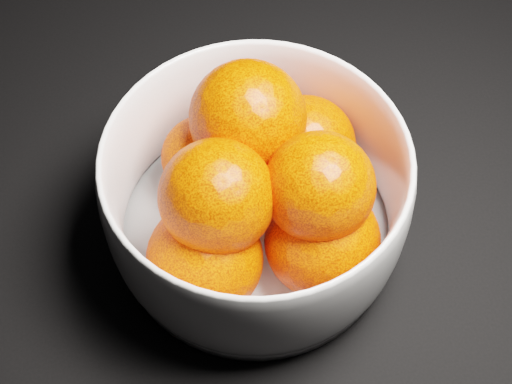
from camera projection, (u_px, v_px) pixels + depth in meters
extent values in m
cube|color=black|center=(491.00, 40.00, 0.66)|extent=(3.00, 3.00, 0.00)
cylinder|color=silver|center=(256.00, 230.00, 0.54)|extent=(0.20, 0.20, 0.01)
sphere|color=#F43802|center=(305.00, 146.00, 0.53)|extent=(0.08, 0.08, 0.08)
sphere|color=#F43802|center=(203.00, 157.00, 0.52)|extent=(0.06, 0.06, 0.06)
sphere|color=#F43802|center=(205.00, 259.00, 0.48)|extent=(0.08, 0.08, 0.08)
sphere|color=#F43802|center=(322.00, 241.00, 0.49)|extent=(0.08, 0.08, 0.08)
sphere|color=#F43802|center=(248.00, 118.00, 0.49)|extent=(0.08, 0.08, 0.08)
sphere|color=#F43802|center=(217.00, 197.00, 0.45)|extent=(0.08, 0.08, 0.08)
sphere|color=#F43802|center=(319.00, 187.00, 0.46)|extent=(0.07, 0.07, 0.07)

